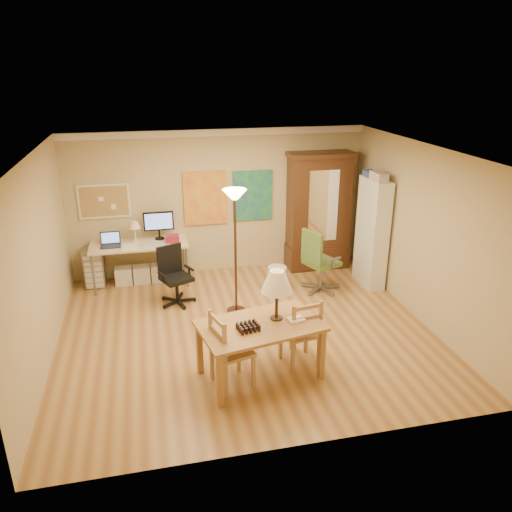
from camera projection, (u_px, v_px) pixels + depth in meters
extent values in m
plane|color=olive|center=(246.00, 331.00, 7.56)|extent=(5.50, 5.50, 0.00)
cube|color=white|center=(217.00, 132.00, 8.84)|extent=(5.50, 0.08, 0.12)
cube|color=tan|center=(104.00, 201.00, 8.84)|extent=(0.90, 0.04, 0.62)
cube|color=yellow|center=(205.00, 198.00, 9.23)|extent=(0.80, 0.04, 1.00)
cube|color=#215887|center=(253.00, 196.00, 9.41)|extent=(0.75, 0.04, 0.95)
cube|color=brown|center=(260.00, 326.00, 6.23)|extent=(1.65, 1.18, 0.04)
cube|color=brown|center=(220.00, 381.00, 5.78)|extent=(0.08, 0.08, 0.71)
cube|color=brown|center=(322.00, 355.00, 6.30)|extent=(0.08, 0.08, 0.71)
cube|color=brown|center=(200.00, 349.00, 6.43)|extent=(0.08, 0.08, 0.71)
cube|color=brown|center=(293.00, 327.00, 6.95)|extent=(0.08, 0.08, 0.71)
cylinder|color=black|center=(276.00, 318.00, 6.36)|extent=(0.16, 0.16, 0.02)
cylinder|color=black|center=(277.00, 304.00, 6.29)|extent=(0.04, 0.04, 0.40)
cone|color=#FDE2C6|center=(277.00, 281.00, 6.17)|extent=(0.40, 0.40, 0.28)
cube|color=white|center=(296.00, 320.00, 6.30)|extent=(0.23, 0.19, 0.03)
cube|color=black|center=(248.00, 327.00, 6.07)|extent=(0.32, 0.27, 0.08)
cube|color=#AE774F|center=(300.00, 332.00, 6.62)|extent=(0.51, 0.50, 0.04)
cube|color=#AE774F|center=(306.00, 338.00, 6.93)|extent=(0.05, 0.05, 0.44)
cube|color=#AE774F|center=(281.00, 344.00, 6.79)|extent=(0.05, 0.05, 0.44)
cube|color=#AE774F|center=(319.00, 352.00, 6.61)|extent=(0.05, 0.05, 0.44)
cube|color=#AE774F|center=(293.00, 358.00, 6.48)|extent=(0.05, 0.05, 0.44)
cube|color=#AE774F|center=(321.00, 319.00, 6.43)|extent=(0.05, 0.05, 0.51)
cube|color=#AE774F|center=(294.00, 324.00, 6.30)|extent=(0.05, 0.05, 0.51)
cube|color=#AE774F|center=(307.00, 318.00, 6.35)|extent=(0.39, 0.10, 0.05)
cube|color=#AE774F|center=(232.00, 351.00, 6.16)|extent=(0.56, 0.57, 0.04)
cube|color=#AE774F|center=(253.00, 372.00, 6.18)|extent=(0.05, 0.05, 0.45)
cube|color=#AE774F|center=(239.00, 356.00, 6.50)|extent=(0.05, 0.05, 0.45)
cube|color=#AE774F|center=(226.00, 381.00, 6.00)|extent=(0.05, 0.05, 0.45)
cube|color=#AE774F|center=(212.00, 364.00, 6.33)|extent=(0.05, 0.05, 0.45)
cube|color=#AE774F|center=(225.00, 344.00, 5.82)|extent=(0.05, 0.05, 0.53)
cube|color=#AE774F|center=(211.00, 329.00, 6.14)|extent=(0.05, 0.05, 0.53)
cube|color=#AE774F|center=(217.00, 332.00, 5.96)|extent=(0.14, 0.39, 0.05)
cylinder|color=#44251B|center=(236.00, 310.00, 8.15)|extent=(0.30, 0.30, 0.03)
cylinder|color=#44251B|center=(236.00, 256.00, 7.80)|extent=(0.04, 0.04, 1.92)
cone|color=#FFE0A5|center=(235.00, 194.00, 7.45)|extent=(0.37, 0.37, 0.15)
cube|color=#C4AF8F|center=(139.00, 244.00, 8.90)|extent=(1.72, 0.75, 0.03)
cylinder|color=slate|center=(93.00, 275.00, 8.59)|extent=(0.04, 0.04, 0.75)
cylinder|color=slate|center=(187.00, 267.00, 8.92)|extent=(0.04, 0.04, 0.75)
cylinder|color=slate|center=(96.00, 262.00, 9.17)|extent=(0.04, 0.04, 0.75)
cylinder|color=slate|center=(184.00, 255.00, 9.50)|extent=(0.04, 0.04, 0.75)
cube|color=black|center=(111.00, 246.00, 8.74)|extent=(0.34, 0.24, 0.02)
cube|color=black|center=(110.00, 237.00, 8.86)|extent=(0.34, 0.06, 0.22)
cube|color=black|center=(159.00, 221.00, 8.99)|extent=(0.54, 0.04, 0.34)
cone|color=#FDE2C6|center=(134.00, 225.00, 8.87)|extent=(0.21, 0.21, 0.13)
cube|color=white|center=(130.00, 247.00, 8.72)|extent=(0.27, 0.34, 0.01)
cube|color=maroon|center=(172.00, 239.00, 8.94)|extent=(0.24, 0.17, 0.13)
cube|color=white|center=(124.00, 276.00, 9.11)|extent=(0.30, 0.26, 0.32)
cube|color=white|center=(142.00, 274.00, 9.17)|extent=(0.30, 0.26, 0.32)
cube|color=silver|center=(160.00, 273.00, 9.24)|extent=(0.30, 0.26, 0.32)
cylinder|color=black|center=(177.00, 290.00, 8.34)|extent=(0.06, 0.06, 0.38)
cube|color=black|center=(176.00, 279.00, 8.26)|extent=(0.59, 0.58, 0.07)
cube|color=black|center=(169.00, 259.00, 8.32)|extent=(0.42, 0.22, 0.49)
cube|color=black|center=(162.00, 275.00, 8.08)|extent=(0.15, 0.28, 0.03)
cube|color=black|center=(189.00, 268.00, 8.35)|extent=(0.15, 0.28, 0.03)
cylinder|color=slate|center=(321.00, 276.00, 8.83)|extent=(0.07, 0.07, 0.44)
cube|color=#475F2B|center=(322.00, 263.00, 8.74)|extent=(0.66, 0.67, 0.08)
cube|color=#475F2B|center=(312.00, 248.00, 8.49)|extent=(0.23, 0.49, 0.57)
cube|color=slate|center=(333.00, 259.00, 8.46)|extent=(0.32, 0.16, 0.03)
cube|color=slate|center=(312.00, 250.00, 8.90)|extent=(0.32, 0.16, 0.03)
cube|color=slate|center=(95.00, 267.00, 8.99)|extent=(0.35, 0.40, 0.70)
cube|color=silver|center=(94.00, 272.00, 8.80)|extent=(0.30, 0.02, 0.60)
cube|color=#3D2110|center=(318.00, 213.00, 9.59)|extent=(1.14, 0.52, 2.18)
cube|color=#3D2110|center=(316.00, 255.00, 9.90)|extent=(1.19, 0.56, 0.44)
cube|color=white|center=(323.00, 206.00, 9.27)|extent=(0.57, 0.01, 1.35)
cube|color=#3D2110|center=(321.00, 154.00, 9.18)|extent=(1.23, 0.58, 0.08)
cube|color=white|center=(372.00, 233.00, 8.85)|extent=(0.29, 0.78, 1.95)
cube|color=#993333|center=(371.00, 262.00, 8.90)|extent=(0.18, 0.39, 0.23)
cube|color=#334C99|center=(368.00, 195.00, 8.79)|extent=(0.18, 0.27, 0.19)
cylinder|color=silver|center=(277.00, 278.00, 8.87)|extent=(0.34, 0.34, 0.43)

